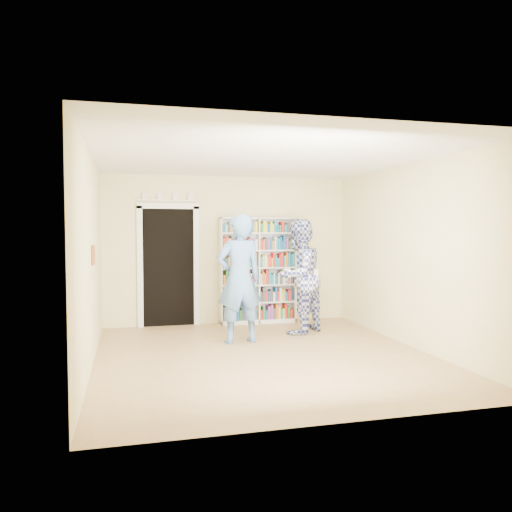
% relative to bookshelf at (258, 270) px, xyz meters
% --- Properties ---
extents(floor, '(5.00, 5.00, 0.00)m').
position_rel_bookshelf_xyz_m(floor, '(-0.52, -2.34, -0.98)').
color(floor, '#9C744B').
rests_on(floor, ground).
extents(ceiling, '(5.00, 5.00, 0.00)m').
position_rel_bookshelf_xyz_m(ceiling, '(-0.52, -2.34, 1.72)').
color(ceiling, white).
rests_on(ceiling, wall_back).
extents(wall_back, '(4.50, 0.00, 4.50)m').
position_rel_bookshelf_xyz_m(wall_back, '(-0.52, 0.16, 0.37)').
color(wall_back, '#F6E9A9').
rests_on(wall_back, floor).
extents(wall_left, '(0.00, 5.00, 5.00)m').
position_rel_bookshelf_xyz_m(wall_left, '(-2.77, -2.34, 0.37)').
color(wall_left, '#F6E9A9').
rests_on(wall_left, floor).
extents(wall_right, '(0.00, 5.00, 5.00)m').
position_rel_bookshelf_xyz_m(wall_right, '(1.73, -2.34, 0.37)').
color(wall_right, '#F6E9A9').
rests_on(wall_right, floor).
extents(bookshelf, '(1.42, 0.27, 1.95)m').
position_rel_bookshelf_xyz_m(bookshelf, '(0.00, 0.00, 0.00)').
color(bookshelf, white).
rests_on(bookshelf, floor).
extents(doorway, '(1.10, 0.08, 2.43)m').
position_rel_bookshelf_xyz_m(doorway, '(-1.62, 0.13, 0.19)').
color(doorway, black).
rests_on(doorway, floor).
extents(wall_art, '(0.03, 0.25, 0.25)m').
position_rel_bookshelf_xyz_m(wall_art, '(-2.75, -2.14, 0.42)').
color(wall_art, brown).
rests_on(wall_art, wall_left).
extents(man_blue, '(0.77, 0.56, 1.96)m').
position_rel_bookshelf_xyz_m(man_blue, '(-0.68, -1.50, -0.00)').
color(man_blue, '#5581BE').
rests_on(man_blue, floor).
extents(man_plaid, '(1.17, 1.14, 1.91)m').
position_rel_bookshelf_xyz_m(man_plaid, '(0.43, -1.04, -0.03)').
color(man_plaid, navy).
rests_on(man_plaid, floor).
extents(paper_sheet, '(0.20, 0.04, 0.28)m').
position_rel_bookshelf_xyz_m(paper_sheet, '(0.61, -1.25, -0.04)').
color(paper_sheet, white).
rests_on(paper_sheet, man_plaid).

